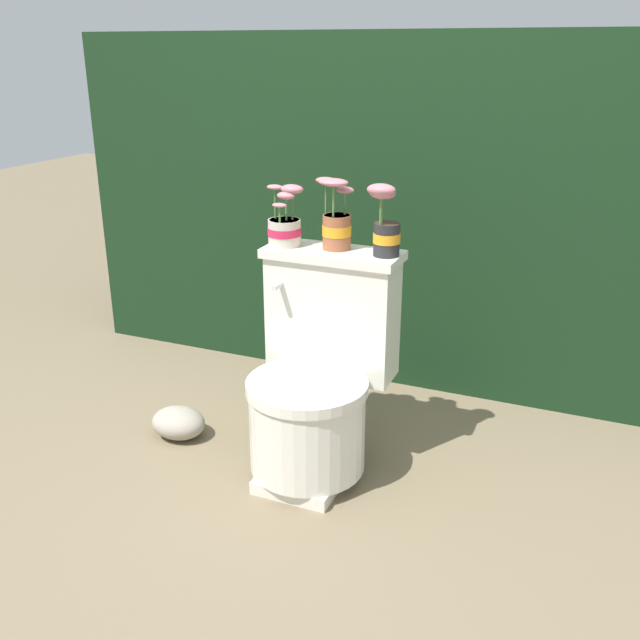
# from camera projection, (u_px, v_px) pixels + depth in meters

# --- Properties ---
(ground_plane) EXTENTS (12.00, 12.00, 0.00)m
(ground_plane) POSITION_uv_depth(u_px,v_px,m) (309.00, 478.00, 2.41)
(ground_plane) COLOR #75664C
(hedge_backdrop) EXTENTS (2.88, 0.93, 1.43)m
(hedge_backdrop) POSITION_uv_depth(u_px,v_px,m) (420.00, 199.00, 3.25)
(hedge_backdrop) COLOR black
(hedge_backdrop) RESTS_ON ground
(toilet) EXTENTS (0.46, 0.51, 0.74)m
(toilet) POSITION_uv_depth(u_px,v_px,m) (317.00, 382.00, 2.38)
(toilet) COLOR silver
(toilet) RESTS_ON ground
(potted_plant_left) EXTENTS (0.13, 0.12, 0.20)m
(potted_plant_left) POSITION_uv_depth(u_px,v_px,m) (285.00, 225.00, 2.37)
(potted_plant_left) COLOR beige
(potted_plant_left) RESTS_ON toilet
(potted_plant_midleft) EXTENTS (0.13, 0.11, 0.24)m
(potted_plant_midleft) POSITION_uv_depth(u_px,v_px,m) (336.00, 222.00, 2.32)
(potted_plant_midleft) COLOR #9E5638
(potted_plant_midleft) RESTS_ON toilet
(potted_plant_middle) EXTENTS (0.10, 0.11, 0.23)m
(potted_plant_middle) POSITION_uv_depth(u_px,v_px,m) (385.00, 225.00, 2.24)
(potted_plant_middle) COLOR #262628
(potted_plant_middle) RESTS_ON toilet
(garden_stone) EXTENTS (0.21, 0.17, 0.11)m
(garden_stone) POSITION_uv_depth(u_px,v_px,m) (179.00, 423.00, 2.65)
(garden_stone) COLOR #9E9384
(garden_stone) RESTS_ON ground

